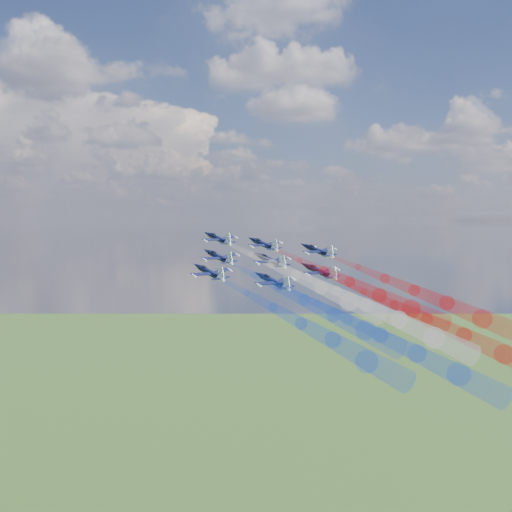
{
  "coord_description": "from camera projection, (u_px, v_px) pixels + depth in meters",
  "views": [
    {
      "loc": [
        -8.53,
        -156.24,
        150.89
      ],
      "look_at": [
        8.59,
        3.82,
        141.73
      ],
      "focal_mm": 43.07,
      "sensor_mm": 36.0,
      "label": 1
    }
  ],
  "objects": [
    {
      "name": "jet_rear_right",
      "position": [
        320.0,
        271.0,
        154.1
      ],
      "size": [
        16.56,
        17.61,
        7.75
      ],
      "primitive_type": null,
      "rotation": [
        0.25,
        -0.09,
        0.56
      ],
      "color": "black"
    },
    {
      "name": "trail_rear_right",
      "position": [
        427.0,
        319.0,
        129.83
      ],
      "size": [
        32.75,
        47.39,
        18.04
      ],
      "primitive_type": null,
      "rotation": [
        0.25,
        -0.09,
        0.56
      ],
      "color": "red"
    },
    {
      "name": "trail_center_third",
      "position": [
        366.0,
        305.0,
        133.7
      ],
      "size": [
        32.75,
        47.39,
        18.04
      ],
      "primitive_type": null,
      "rotation": [
        0.25,
        -0.09,
        0.56
      ],
      "color": "white"
    },
    {
      "name": "jet_inner_left",
      "position": [
        219.0,
        257.0,
        159.78
      ],
      "size": [
        16.56,
        17.61,
        7.75
      ],
      "primitive_type": null,
      "rotation": [
        0.25,
        -0.09,
        0.56
      ],
      "color": "black"
    },
    {
      "name": "jet_lead",
      "position": [
        218.0,
        239.0,
        172.84
      ],
      "size": [
        16.56,
        17.61,
        7.75
      ],
      "primitive_type": null,
      "rotation": [
        0.25,
        -0.09,
        0.56
      ],
      "color": "black"
    },
    {
      "name": "jet_inner_right",
      "position": [
        264.0,
        244.0,
        170.29
      ],
      "size": [
        16.56,
        17.61,
        7.75
      ],
      "primitive_type": null,
      "rotation": [
        0.25,
        -0.09,
        0.56
      ],
      "color": "black"
    },
    {
      "name": "jet_outer_left",
      "position": [
        210.0,
        273.0,
        147.64
      ],
      "size": [
        16.56,
        17.61,
        7.75
      ],
      "primitive_type": null,
      "rotation": [
        0.25,
        -0.09,
        0.56
      ],
      "color": "black"
    },
    {
      "name": "jet_rear_left",
      "position": [
        273.0,
        282.0,
        144.31
      ],
      "size": [
        16.56,
        17.61,
        7.75
      ],
      "primitive_type": null,
      "rotation": [
        0.25,
        -0.09,
        0.56
      ],
      "color": "black"
    },
    {
      "name": "trail_lead",
      "position": [
        296.0,
        275.0,
        148.57
      ],
      "size": [
        32.75,
        47.39,
        18.04
      ],
      "primitive_type": null,
      "rotation": [
        0.25,
        -0.09,
        0.56
      ],
      "color": "white"
    },
    {
      "name": "trail_inner_right",
      "position": [
        350.0,
        282.0,
        146.02
      ],
      "size": [
        32.75,
        47.39,
        18.04
      ],
      "primitive_type": null,
      "rotation": [
        0.25,
        -0.09,
        0.56
      ],
      "color": "red"
    },
    {
      "name": "trail_outer_right",
      "position": [
        414.0,
        290.0,
        144.23
      ],
      "size": [
        32.75,
        47.39,
        18.04
      ],
      "primitive_type": null,
      "rotation": [
        0.25,
        -0.09,
        0.56
      ],
      "color": "red"
    },
    {
      "name": "trail_inner_left",
      "position": [
        304.0,
        300.0,
        135.51
      ],
      "size": [
        32.75,
        47.39,
        18.04
      ],
      "primitive_type": null,
      "rotation": [
        0.25,
        -0.09,
        0.56
      ],
      "color": "blue"
    },
    {
      "name": "trail_outer_left",
      "position": [
        301.0,
        323.0,
        123.37
      ],
      "size": [
        32.75,
        47.39,
        18.04
      ],
      "primitive_type": null,
      "rotation": [
        0.25,
        -0.09,
        0.56
      ],
      "color": "blue"
    },
    {
      "name": "jet_outer_right",
      "position": [
        318.0,
        251.0,
        168.5
      ],
      "size": [
        16.56,
        17.61,
        7.75
      ],
      "primitive_type": null,
      "rotation": [
        0.25,
        -0.09,
        0.56
      ],
      "color": "black"
    },
    {
      "name": "jet_center_third",
      "position": [
        270.0,
        261.0,
        157.98
      ],
      "size": [
        16.56,
        17.61,
        7.75
      ],
      "primitive_type": null,
      "rotation": [
        0.25,
        -0.09,
        0.56
      ],
      "color": "black"
    },
    {
      "name": "trail_rear_left",
      "position": [
        380.0,
        335.0,
        120.04
      ],
      "size": [
        32.75,
        47.39,
        18.04
      ],
      "primitive_type": null,
      "rotation": [
        0.25,
        -0.09,
        0.56
      ],
      "color": "blue"
    }
  ]
}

